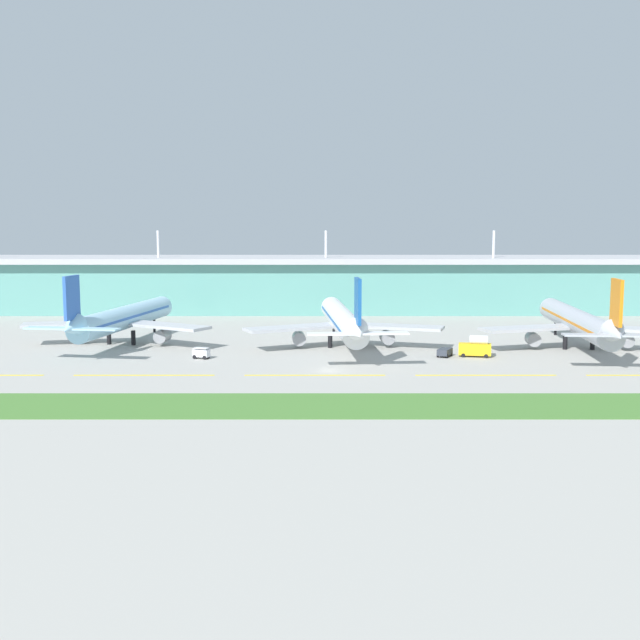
{
  "coord_description": "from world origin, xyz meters",
  "views": [
    {
      "loc": [
        -1.99,
        -154.75,
        29.95
      ],
      "look_at": [
        -1.15,
        27.82,
        7.0
      ],
      "focal_mm": 43.1,
      "sensor_mm": 36.0,
      "label": 1
    }
  ],
  "objects_px": {
    "airliner_far": "(574,322)",
    "fuel_truck": "(472,347)",
    "airliner_near": "(119,318)",
    "baggage_cart": "(198,353)",
    "airliner_middle": "(339,321)",
    "pushback_tug": "(441,352)"
  },
  "relations": [
    {
      "from": "airliner_far",
      "to": "fuel_truck",
      "type": "relative_size",
      "value": 8.87
    },
    {
      "from": "airliner_near",
      "to": "baggage_cart",
      "type": "relative_size",
      "value": 15.59
    },
    {
      "from": "airliner_near",
      "to": "fuel_truck",
      "type": "relative_size",
      "value": 8.23
    },
    {
      "from": "airliner_middle",
      "to": "fuel_truck",
      "type": "relative_size",
      "value": 8.95
    },
    {
      "from": "fuel_truck",
      "to": "airliner_middle",
      "type": "bearing_deg",
      "value": 153.84
    },
    {
      "from": "airliner_middle",
      "to": "baggage_cart",
      "type": "height_order",
      "value": "airliner_middle"
    },
    {
      "from": "airliner_far",
      "to": "airliner_middle",
      "type": "bearing_deg",
      "value": 177.07
    },
    {
      "from": "airliner_far",
      "to": "baggage_cart",
      "type": "height_order",
      "value": "airliner_far"
    },
    {
      "from": "airliner_far",
      "to": "pushback_tug",
      "type": "distance_m",
      "value": 36.15
    },
    {
      "from": "airliner_near",
      "to": "airliner_far",
      "type": "relative_size",
      "value": 0.93
    },
    {
      "from": "airliner_near",
      "to": "fuel_truck",
      "type": "height_order",
      "value": "airliner_near"
    },
    {
      "from": "airliner_near",
      "to": "airliner_middle",
      "type": "relative_size",
      "value": 0.92
    },
    {
      "from": "pushback_tug",
      "to": "fuel_truck",
      "type": "relative_size",
      "value": 0.66
    },
    {
      "from": "airliner_near",
      "to": "airliner_far",
      "type": "bearing_deg",
      "value": -3.83
    },
    {
      "from": "airliner_middle",
      "to": "pushback_tug",
      "type": "height_order",
      "value": "airliner_middle"
    },
    {
      "from": "airliner_near",
      "to": "airliner_middle",
      "type": "distance_m",
      "value": 55.09
    },
    {
      "from": "baggage_cart",
      "to": "pushback_tug",
      "type": "bearing_deg",
      "value": 2.65
    },
    {
      "from": "pushback_tug",
      "to": "fuel_truck",
      "type": "height_order",
      "value": "fuel_truck"
    },
    {
      "from": "airliner_middle",
      "to": "fuel_truck",
      "type": "xyz_separation_m",
      "value": [
        29.7,
        -14.59,
        -4.19
      ]
    },
    {
      "from": "airliner_middle",
      "to": "baggage_cart",
      "type": "relative_size",
      "value": 16.95
    },
    {
      "from": "airliner_far",
      "to": "baggage_cart",
      "type": "relative_size",
      "value": 16.79
    },
    {
      "from": "pushback_tug",
      "to": "airliner_far",
      "type": "bearing_deg",
      "value": 18.83
    }
  ]
}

